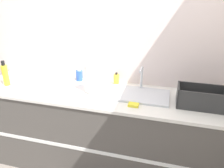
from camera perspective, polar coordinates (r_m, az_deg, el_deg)
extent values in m
cube|color=silver|center=(2.31, -1.71, 9.70)|extent=(4.81, 0.06, 2.60)
cube|color=#514C47|center=(2.41, -3.71, -12.38)|extent=(2.41, 0.59, 0.90)
cube|color=white|center=(2.19, -6.22, -16.77)|extent=(2.41, 0.01, 0.04)
cube|color=silver|center=(2.16, -4.04, -2.48)|extent=(2.43, 0.62, 0.03)
cube|color=silver|center=(2.09, 7.02, -2.83)|extent=(0.57, 0.33, 0.02)
cylinder|color=silver|center=(2.17, 7.74, 1.66)|extent=(0.02, 0.02, 0.22)
cylinder|color=silver|center=(2.07, 7.66, 3.75)|extent=(0.02, 0.13, 0.02)
cylinder|color=#4C4C51|center=(2.16, -5.43, -1.91)|extent=(0.09, 0.09, 0.01)
cylinder|color=white|center=(2.10, -5.58, 1.56)|extent=(0.12, 0.12, 0.27)
cube|color=#2D2D2D|center=(2.05, 21.85, -5.23)|extent=(0.40, 0.21, 0.01)
cube|color=#2D2D2D|center=(1.93, 22.51, -4.35)|extent=(0.40, 0.01, 0.16)
cube|color=#2D2D2D|center=(2.10, 21.99, -1.86)|extent=(0.40, 0.01, 0.16)
cube|color=#2D2D2D|center=(1.99, 16.80, -2.49)|extent=(0.01, 0.21, 0.16)
cylinder|color=yellow|center=(2.51, -26.05, 2.05)|extent=(0.06, 0.06, 0.22)
cylinder|color=black|center=(2.47, -26.61, 4.89)|extent=(0.03, 0.03, 0.05)
cylinder|color=#2D56B7|center=(2.41, -8.53, 2.20)|extent=(0.07, 0.07, 0.12)
cylinder|color=silver|center=(2.39, -8.63, 3.80)|extent=(0.04, 0.04, 0.03)
cylinder|color=gold|center=(2.29, 1.13, 1.22)|extent=(0.06, 0.06, 0.11)
cylinder|color=black|center=(2.27, 1.15, 2.76)|extent=(0.03, 0.03, 0.02)
cube|color=yellow|center=(1.91, 5.61, -5.44)|extent=(0.09, 0.06, 0.02)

